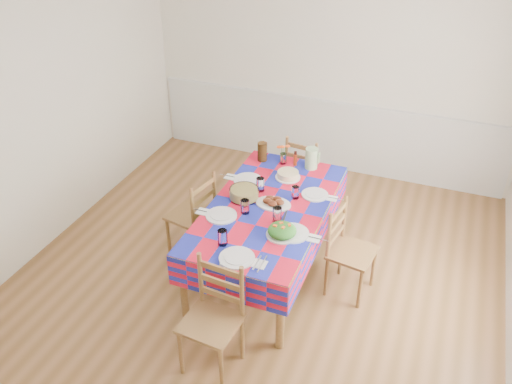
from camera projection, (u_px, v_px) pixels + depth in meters
room at (253, 162)px, 4.45m from camera, size 4.58×5.08×2.78m
wainscot at (325, 132)px, 6.87m from camera, size 4.41×0.06×0.92m
dining_table at (268, 213)px, 5.01m from camera, size 1.04×1.94×0.75m
setting_near_head at (232, 250)px, 4.37m from camera, size 0.47×0.32×0.14m
setting_left_near at (229, 212)px, 4.83m from camera, size 0.51×0.30×0.14m
setting_left_far at (252, 181)px, 5.27m from camera, size 0.52×0.31×0.14m
setting_right_near at (287, 226)px, 4.65m from camera, size 0.54×0.31×0.14m
setting_right_far at (308, 194)px, 5.09m from camera, size 0.48×0.28×0.12m
meat_platter at (273, 202)px, 4.97m from camera, size 0.33×0.24×0.06m
salad_platter at (282, 231)px, 4.57m from camera, size 0.27×0.27×0.11m
pasta_bowl at (244, 193)px, 5.06m from camera, size 0.28×0.28×0.10m
cake at (288, 175)px, 5.37m from camera, size 0.25×0.25×0.07m
serving_utensils at (282, 216)px, 4.82m from camera, size 0.13×0.28×0.01m
flower_vase at (283, 156)px, 5.59m from camera, size 0.14×0.11×0.22m
hot_sauce at (295, 158)px, 5.57m from camera, size 0.04×0.04×0.16m
green_pitcher at (311, 158)px, 5.50m from camera, size 0.13×0.13×0.22m
tea_pitcher at (262, 152)px, 5.64m from camera, size 0.10×0.10×0.20m
name_card at (225, 265)px, 4.25m from camera, size 0.08×0.02×0.02m
chair_near at (213, 319)px, 4.16m from camera, size 0.45×0.44×0.95m
chair_far at (305, 172)px, 6.09m from camera, size 0.45×0.43×0.91m
chair_left at (194, 216)px, 5.36m from camera, size 0.46×0.48×0.93m
chair_right at (348, 251)px, 4.90m from camera, size 0.44×0.46×0.91m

